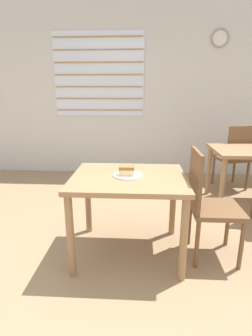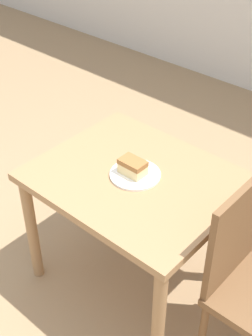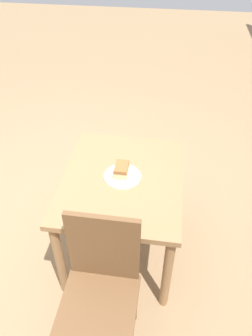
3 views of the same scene
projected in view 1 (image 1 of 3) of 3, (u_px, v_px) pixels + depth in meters
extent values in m
plane|color=#997A56|center=(106.00, 292.00, 1.92)|extent=(14.00, 14.00, 0.00)
cube|color=beige|center=(127.00, 93.00, 4.43)|extent=(10.00, 0.06, 2.80)
cube|color=white|center=(99.00, 75.00, 4.34)|extent=(1.50, 0.01, 1.34)
cube|color=#AD7F51|center=(100.00, 110.00, 4.49)|extent=(1.47, 0.01, 0.02)
cube|color=#AD7F51|center=(99.00, 98.00, 4.44)|extent=(1.47, 0.01, 0.02)
cube|color=#AD7F51|center=(99.00, 87.00, 4.38)|extent=(1.47, 0.01, 0.02)
cube|color=#AD7F51|center=(99.00, 75.00, 4.33)|extent=(1.47, 0.01, 0.02)
cube|color=#AD7F51|center=(98.00, 62.00, 4.28)|extent=(1.47, 0.01, 0.02)
cube|color=#AD7F51|center=(98.00, 50.00, 4.22)|extent=(1.47, 0.01, 0.02)
cube|color=#AD7F51|center=(98.00, 37.00, 4.17)|extent=(1.47, 0.01, 0.02)
torus|color=gray|center=(220.00, 38.00, 4.08)|extent=(0.28, 0.03, 0.28)
cylinder|color=silver|center=(220.00, 38.00, 4.08)|extent=(0.23, 0.01, 0.23)
cube|color=#9E754C|center=(129.00, 178.00, 2.22)|extent=(0.96, 0.80, 0.04)
cylinder|color=#9E754C|center=(70.00, 237.00, 2.01)|extent=(0.06, 0.06, 0.69)
cylinder|color=#9E754C|center=(184.00, 240.00, 1.96)|extent=(0.06, 0.06, 0.69)
cylinder|color=#9E754C|center=(88.00, 201.00, 2.68)|extent=(0.06, 0.06, 0.69)
cylinder|color=#9E754C|center=(173.00, 202.00, 2.63)|extent=(0.06, 0.06, 0.69)
cylinder|color=#9E754C|center=(222.00, 187.00, 3.07)|extent=(0.06, 0.06, 0.69)
cylinder|color=#9E754C|center=(209.00, 171.00, 3.68)|extent=(0.06, 0.06, 0.69)
cube|color=brown|center=(216.00, 209.00, 2.23)|extent=(0.42, 0.42, 0.04)
cylinder|color=brown|center=(241.00, 246.00, 2.12)|extent=(0.04, 0.04, 0.43)
cylinder|color=brown|center=(228.00, 224.00, 2.46)|extent=(0.04, 0.04, 0.43)
cylinder|color=brown|center=(197.00, 244.00, 2.14)|extent=(0.04, 0.04, 0.43)
cylinder|color=brown|center=(189.00, 223.00, 2.48)|extent=(0.04, 0.04, 0.43)
cube|color=brown|center=(195.00, 179.00, 2.17)|extent=(0.03, 0.39, 0.49)
cube|color=brown|center=(231.00, 158.00, 3.94)|extent=(0.50, 0.50, 0.04)
cylinder|color=brown|center=(234.00, 169.00, 4.20)|extent=(0.04, 0.04, 0.43)
cylinder|color=brown|center=(213.00, 171.00, 4.14)|extent=(0.04, 0.04, 0.43)
cylinder|color=brown|center=(247.00, 176.00, 3.86)|extent=(0.04, 0.04, 0.43)
cylinder|color=brown|center=(225.00, 177.00, 3.81)|extent=(0.04, 0.04, 0.43)
cube|color=brown|center=(241.00, 143.00, 3.68)|extent=(0.39, 0.11, 0.49)
cylinder|color=white|center=(128.00, 175.00, 2.21)|extent=(0.25, 0.25, 0.01)
cube|color=#E5CC89|center=(127.00, 172.00, 2.19)|extent=(0.13, 0.08, 0.05)
cube|color=#936033|center=(127.00, 168.00, 2.18)|extent=(0.13, 0.08, 0.03)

